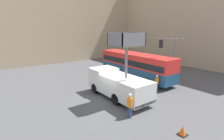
{
  "coord_description": "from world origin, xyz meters",
  "views": [
    {
      "loc": [
        -8.8,
        -12.09,
        6.45
      ],
      "look_at": [
        0.87,
        0.97,
        2.54
      ],
      "focal_mm": 28.0,
      "sensor_mm": 36.0,
      "label": 1
    }
  ],
  "objects_px": {
    "traffic_light_pole": "(170,51)",
    "road_worker_near_truck": "(130,106)",
    "utility_truck": "(118,83)",
    "traffic_cone_near_truck": "(183,131)",
    "road_worker_directing": "(157,83)",
    "city_bus": "(135,64)"
  },
  "relations": [
    {
      "from": "traffic_light_pole",
      "to": "road_worker_near_truck",
      "type": "xyz_separation_m",
      "value": [
        -9.77,
        -3.88,
        -2.84
      ]
    },
    {
      "from": "road_worker_near_truck",
      "to": "traffic_cone_near_truck",
      "type": "bearing_deg",
      "value": 103.06
    },
    {
      "from": "traffic_light_pole",
      "to": "traffic_cone_near_truck",
      "type": "relative_size",
      "value": 8.93
    },
    {
      "from": "utility_truck",
      "to": "traffic_cone_near_truck",
      "type": "bearing_deg",
      "value": -93.81
    },
    {
      "from": "traffic_light_pole",
      "to": "city_bus",
      "type": "bearing_deg",
      "value": 122.41
    },
    {
      "from": "traffic_cone_near_truck",
      "to": "utility_truck",
      "type": "bearing_deg",
      "value": 86.19
    },
    {
      "from": "road_worker_near_truck",
      "to": "traffic_light_pole",
      "type": "bearing_deg",
      "value": -163.31
    },
    {
      "from": "utility_truck",
      "to": "traffic_cone_near_truck",
      "type": "xyz_separation_m",
      "value": [
        -0.47,
        -7.04,
        -1.21
      ]
    },
    {
      "from": "city_bus",
      "to": "traffic_cone_near_truck",
      "type": "height_order",
      "value": "city_bus"
    },
    {
      "from": "utility_truck",
      "to": "traffic_light_pole",
      "type": "xyz_separation_m",
      "value": [
        8.14,
        0.41,
        2.29
      ]
    },
    {
      "from": "traffic_light_pole",
      "to": "road_worker_directing",
      "type": "height_order",
      "value": "traffic_light_pole"
    },
    {
      "from": "traffic_light_pole",
      "to": "road_worker_near_truck",
      "type": "distance_m",
      "value": 10.89
    },
    {
      "from": "city_bus",
      "to": "road_worker_directing",
      "type": "height_order",
      "value": "city_bus"
    },
    {
      "from": "utility_truck",
      "to": "traffic_light_pole",
      "type": "relative_size",
      "value": 1.25
    },
    {
      "from": "road_worker_near_truck",
      "to": "road_worker_directing",
      "type": "height_order",
      "value": "road_worker_near_truck"
    },
    {
      "from": "road_worker_near_truck",
      "to": "traffic_cone_near_truck",
      "type": "distance_m",
      "value": 3.81
    },
    {
      "from": "road_worker_near_truck",
      "to": "utility_truck",
      "type": "bearing_deg",
      "value": -120.14
    },
    {
      "from": "utility_truck",
      "to": "traffic_cone_near_truck",
      "type": "height_order",
      "value": "utility_truck"
    },
    {
      "from": "traffic_light_pole",
      "to": "road_worker_directing",
      "type": "bearing_deg",
      "value": -159.71
    },
    {
      "from": "utility_truck",
      "to": "road_worker_near_truck",
      "type": "relative_size",
      "value": 3.68
    },
    {
      "from": "city_bus",
      "to": "road_worker_directing",
      "type": "bearing_deg",
      "value": 177.57
    },
    {
      "from": "utility_truck",
      "to": "road_worker_directing",
      "type": "height_order",
      "value": "utility_truck"
    }
  ]
}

